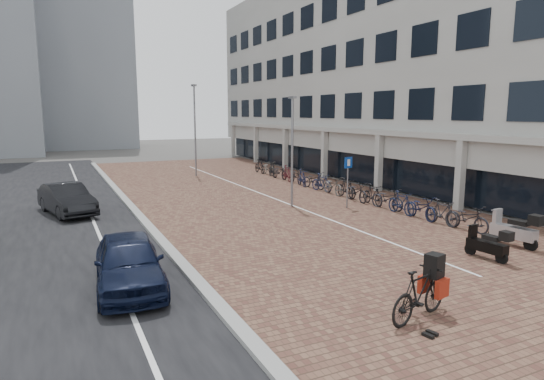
{
  "coord_description": "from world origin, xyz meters",
  "views": [
    {
      "loc": [
        -8.4,
        -11.68,
        4.54
      ],
      "look_at": [
        0.0,
        6.0,
        1.3
      ],
      "focal_mm": 30.71,
      "sensor_mm": 36.0,
      "label": 1
    }
  ],
  "objects": [
    {
      "name": "parking_sign",
      "position": [
        4.31,
        6.62,
        1.67
      ],
      "size": [
        0.51,
        0.18,
        2.48
      ],
      "rotation": [
        0.0,
        0.0,
        0.28
      ],
      "color": "slate",
      "rests_on": "ground"
    },
    {
      "name": "scooter_front",
      "position": [
        5.74,
        -1.24,
        0.62
      ],
      "size": [
        0.77,
        1.86,
        1.24
      ],
      "primitive_type": null,
      "rotation": [
        0.0,
        0.0,
        0.12
      ],
      "color": "#ADACB1",
      "rests_on": "ground"
    },
    {
      "name": "parking_line",
      "position": [
        2.2,
        12.0,
        0.04
      ],
      "size": [
        0.1,
        30.0,
        0.0
      ],
      "primitive_type": "cube",
      "color": "white",
      "rests_on": "plaza_brick"
    },
    {
      "name": "office_building",
      "position": [
        12.97,
        16.0,
        8.44
      ],
      "size": [
        8.4,
        40.0,
        15.0
      ],
      "color": "#AAAAA4",
      "rests_on": "ground"
    },
    {
      "name": "car_navy",
      "position": [
        -6.78,
        0.44,
        0.71
      ],
      "size": [
        2.01,
        4.28,
        1.41
      ],
      "primitive_type": "imported",
      "rotation": [
        0.0,
        0.0,
        -0.08
      ],
      "color": "black",
      "rests_on": "ground"
    },
    {
      "name": "lane_line",
      "position": [
        -7.0,
        12.0,
        0.02
      ],
      "size": [
        0.12,
        44.0,
        0.0
      ],
      "primitive_type": "cube",
      "color": "white",
      "rests_on": "street_asphalt"
    },
    {
      "name": "plaza_brick",
      "position": [
        2.0,
        12.0,
        0.01
      ],
      "size": [
        14.5,
        42.0,
        0.04
      ],
      "primitive_type": "cube",
      "color": "brown",
      "rests_on": "ground"
    },
    {
      "name": "street_asphalt",
      "position": [
        -9.0,
        12.0,
        0.01
      ],
      "size": [
        8.0,
        50.0,
        0.03
      ],
      "primitive_type": "cube",
      "color": "black",
      "rests_on": "ground"
    },
    {
      "name": "ground",
      "position": [
        0.0,
        0.0,
        0.0
      ],
      "size": [
        140.0,
        140.0,
        0.0
      ],
      "primitive_type": "plane",
      "color": "#474442",
      "rests_on": "ground"
    },
    {
      "name": "bike_row",
      "position": [
        5.88,
        10.65,
        0.52
      ],
      "size": [
        1.15,
        21.42,
        1.05
      ],
      "color": "black",
      "rests_on": "ground"
    },
    {
      "name": "curb",
      "position": [
        -5.1,
        12.0,
        0.07
      ],
      "size": [
        0.35,
        42.0,
        0.14
      ],
      "primitive_type": "cube",
      "color": "gray",
      "rests_on": "ground"
    },
    {
      "name": "car_dark",
      "position": [
        -7.93,
        10.98,
        0.7
      ],
      "size": [
        2.52,
        4.47,
        1.39
      ],
      "primitive_type": "imported",
      "rotation": [
        0.0,
        0.0,
        0.26
      ],
      "color": "black",
      "rests_on": "ground"
    },
    {
      "name": "lamp_near",
      "position": [
        2.07,
        8.09,
        2.64
      ],
      "size": [
        0.12,
        0.12,
        5.28
      ],
      "primitive_type": "cylinder",
      "color": "slate",
      "rests_on": "ground"
    },
    {
      "name": "lamp_far",
      "position": [
        1.02,
        21.01,
        3.24
      ],
      "size": [
        0.12,
        0.12,
        6.49
      ],
      "primitive_type": "cylinder",
      "color": "slate",
      "rests_on": "ground"
    },
    {
      "name": "scooter_mid",
      "position": [
        3.69,
        -1.89,
        0.52
      ],
      "size": [
        0.61,
        1.56,
        1.05
      ],
      "primitive_type": null,
      "rotation": [
        0.0,
        0.0,
        0.09
      ],
      "color": "black",
      "rests_on": "ground"
    },
    {
      "name": "shoes",
      "position": [
        -1.64,
        -5.04,
        0.04
      ],
      "size": [
        0.39,
        0.35,
        0.09
      ],
      "primitive_type": null,
      "rotation": [
        0.0,
        0.0,
        0.21
      ],
      "color": "black",
      "rests_on": "ground"
    },
    {
      "name": "hero_bike",
      "position": [
        -1.29,
        -4.3,
        0.63
      ],
      "size": [
        2.08,
        1.05,
        1.41
      ],
      "rotation": [
        0.0,
        0.0,
        1.83
      ],
      "color": "black",
      "rests_on": "ground"
    }
  ]
}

